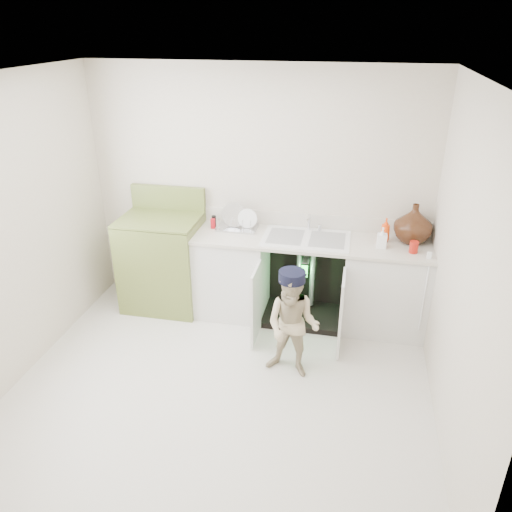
% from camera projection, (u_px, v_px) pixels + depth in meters
% --- Properties ---
extents(ground, '(3.50, 3.50, 0.00)m').
position_uv_depth(ground, '(223.00, 383.00, 4.31)').
color(ground, beige).
rests_on(ground, ground).
extents(room_shell, '(6.00, 5.50, 1.26)m').
position_uv_depth(room_shell, '(218.00, 252.00, 3.77)').
color(room_shell, beige).
rests_on(room_shell, ground).
extents(counter_run, '(2.44, 1.02, 1.28)m').
position_uv_depth(counter_run, '(309.00, 276.00, 5.06)').
color(counter_run, white).
rests_on(counter_run, ground).
extents(avocado_stove, '(0.81, 0.65, 1.26)m').
position_uv_depth(avocado_stove, '(163.00, 261.00, 5.31)').
color(avocado_stove, olive).
rests_on(avocado_stove, ground).
extents(repair_worker, '(0.53, 0.82, 0.99)m').
position_uv_depth(repair_worker, '(293.00, 324.00, 4.23)').
color(repair_worker, '#CCB892').
rests_on(repair_worker, ground).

